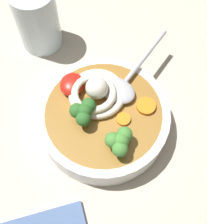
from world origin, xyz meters
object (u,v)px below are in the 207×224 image
(soup_spoon, at_px, (122,86))
(soup_bowl, at_px, (104,119))
(noodle_pile, at_px, (96,92))
(drinking_glass, at_px, (37,19))

(soup_spoon, bearing_deg, soup_bowl, 180.00)
(soup_bowl, xyz_separation_m, soup_spoon, (-0.04, 0.02, 0.03))
(soup_bowl, distance_m, noodle_pile, 0.05)
(noodle_pile, xyz_separation_m, soup_spoon, (-0.02, 0.04, -0.00))
(soup_bowl, relative_size, drinking_glass, 1.75)
(noodle_pile, distance_m, soup_spoon, 0.04)
(soup_bowl, bearing_deg, drinking_glass, -138.97)
(noodle_pile, bearing_deg, soup_spoon, 115.83)
(noodle_pile, distance_m, drinking_glass, 0.18)
(soup_bowl, distance_m, drinking_glass, 0.22)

